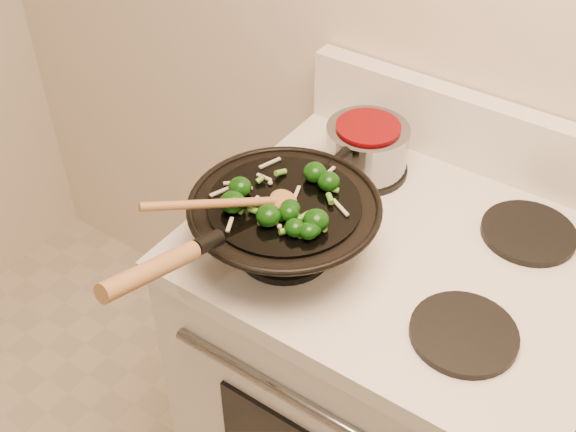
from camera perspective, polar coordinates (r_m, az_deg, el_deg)
The scene contains 5 objects.
stove at distance 1.72m, azimuth 7.83°, elevation -13.04°, with size 0.78×0.67×1.08m.
wok at distance 1.30m, azimuth -0.39°, elevation -0.59°, with size 0.35×0.58×0.22m.
stirfry at distance 1.24m, azimuth -0.09°, elevation 0.95°, with size 0.24×0.25×0.04m.
wooden_spoon at distance 1.23m, azimuth -3.47°, elevation 1.10°, with size 0.18×0.25×0.08m.
saucepan at distance 1.51m, azimuth 6.20°, elevation 5.48°, with size 0.17×0.28×0.10m.
Camera 1 is at (0.13, 0.22, 1.86)m, focal length 45.00 mm.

